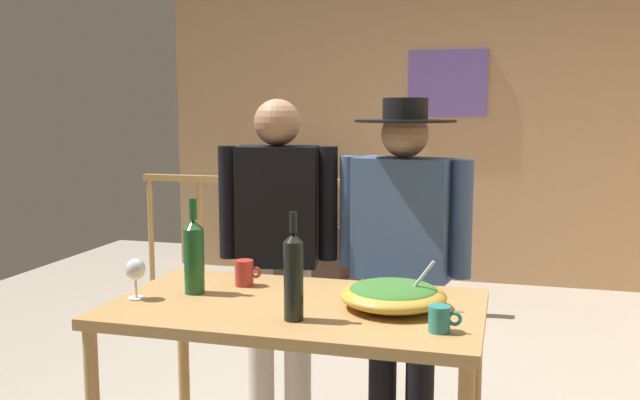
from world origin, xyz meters
The scene contains 14 objects.
back_wall centered at (0.00, 2.89, 1.27)m, with size 5.03×0.10×2.53m, color tan.
framed_picture centered at (0.03, 2.83, 1.73)m, with size 0.67×0.03×0.57m, color #6B54AC.
stair_railing centered at (-0.75, 1.80, 0.62)m, with size 2.33×0.10×1.03m.
tv_console centered at (-1.25, 2.54, 0.26)m, with size 0.90×0.40×0.51m, color #38281E.
flat_screen_tv centered at (-1.25, 2.51, 0.77)m, with size 0.59×0.12×0.44m.
serving_table centered at (-0.18, -0.88, 0.72)m, with size 1.36×0.78×0.80m.
salad_bowl centered at (0.17, -0.85, 0.85)m, with size 0.38×0.38×0.20m.
wine_glass centered at (-0.78, -0.98, 0.91)m, with size 0.07×0.07×0.16m.
wine_bottle_green centered at (-0.61, -0.85, 0.96)m, with size 0.08×0.08×0.37m.
wine_bottle_dark centered at (-0.13, -1.08, 0.96)m, with size 0.07×0.07×0.37m.
mug_teal centered at (0.36, -1.07, 0.85)m, with size 0.11×0.07×0.09m.
mug_red centered at (-0.46, -0.69, 0.86)m, with size 0.11×0.08×0.10m.
person_standing_left centered at (-0.48, -0.21, 0.91)m, with size 0.55×0.28×1.56m.
person_standing_right centered at (0.11, -0.21, 0.93)m, with size 0.61×0.44×1.56m.
Camera 1 is at (0.55, -3.25, 1.52)m, focal length 38.89 mm.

